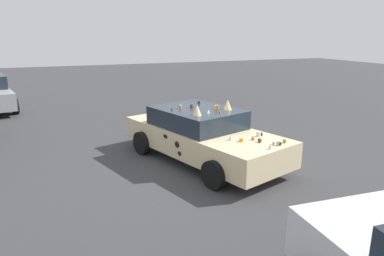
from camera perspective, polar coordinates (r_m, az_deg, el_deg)
ground_plane at (r=9.17m, az=1.75°, el=-5.25°), size 60.00×60.00×0.00m
art_car_decorated at (r=9.00m, az=1.56°, el=-1.07°), size 4.96×3.12×1.59m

